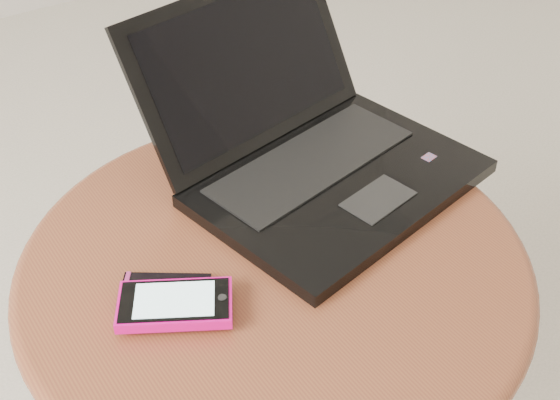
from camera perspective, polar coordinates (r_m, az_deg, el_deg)
table at (r=1.00m, az=-0.41°, el=-8.83°), size 0.64×0.64×0.51m
laptop at (r=1.03m, az=2.42°, el=4.01°), size 0.43×0.43×0.22m
phone_black at (r=0.88m, az=-8.82°, el=-6.96°), size 0.12×0.10×0.01m
phone_pink at (r=0.85m, az=-8.06°, el=-7.91°), size 0.15×0.12×0.02m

